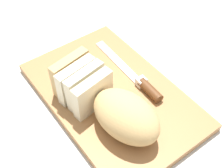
% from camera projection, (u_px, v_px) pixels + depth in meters
% --- Properties ---
extents(ground_plane, '(3.00, 3.00, 0.00)m').
position_uv_depth(ground_plane, '(112.00, 98.00, 0.72)').
color(ground_plane, beige).
extents(cutting_board, '(0.43, 0.29, 0.02)m').
position_uv_depth(cutting_board, '(112.00, 95.00, 0.71)').
color(cutting_board, '#9E6B3D').
rests_on(cutting_board, ground_plane).
extents(bread_loaf, '(0.27, 0.13, 0.09)m').
position_uv_depth(bread_loaf, '(109.00, 103.00, 0.63)').
color(bread_loaf, tan).
rests_on(bread_loaf, cutting_board).
extents(bread_knife, '(0.25, 0.04, 0.02)m').
position_uv_depth(bread_knife, '(142.00, 83.00, 0.71)').
color(bread_knife, silver).
rests_on(bread_knife, cutting_board).
extents(crumb_near_knife, '(0.00, 0.00, 0.00)m').
position_uv_depth(crumb_near_knife, '(120.00, 115.00, 0.66)').
color(crumb_near_knife, '#996633').
rests_on(crumb_near_knife, cutting_board).
extents(crumb_near_loaf, '(0.00, 0.00, 0.00)m').
position_uv_depth(crumb_near_loaf, '(148.00, 104.00, 0.68)').
color(crumb_near_loaf, '#996633').
rests_on(crumb_near_loaf, cutting_board).
extents(crumb_stray_left, '(0.01, 0.01, 0.01)m').
position_uv_depth(crumb_stray_left, '(97.00, 81.00, 0.73)').
color(crumb_stray_left, '#996633').
rests_on(crumb_stray_left, cutting_board).
extents(crumb_stray_right, '(0.01, 0.01, 0.01)m').
position_uv_depth(crumb_stray_right, '(109.00, 100.00, 0.69)').
color(crumb_stray_right, '#996633').
rests_on(crumb_stray_right, cutting_board).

